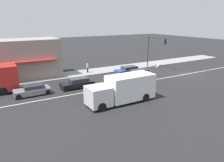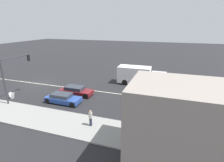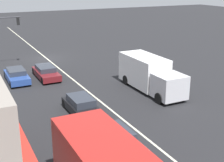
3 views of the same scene
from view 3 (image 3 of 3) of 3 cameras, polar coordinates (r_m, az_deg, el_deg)
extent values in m
plane|color=#232326|center=(23.55, -0.35, -5.18)|extent=(160.00, 160.00, 0.00)
cube|color=beige|center=(39.74, -11.91, 4.09)|extent=(0.16, 60.00, 0.01)
cube|color=red|center=(15.72, -18.35, -6.77)|extent=(0.70, 8.74, 0.20)
cube|color=black|center=(36.36, -16.80, 10.43)|extent=(0.28, 0.24, 0.84)
sphere|color=red|center=(36.45, -16.88, 10.87)|extent=(0.18, 0.18, 0.18)
sphere|color=gold|center=(36.48, -16.84, 10.45)|extent=(0.18, 0.18, 0.18)
sphere|color=green|center=(36.52, -16.80, 10.03)|extent=(0.18, 0.18, 0.18)
cube|color=silver|center=(25.17, 10.45, -0.97)|extent=(2.28, 2.20, 1.90)
cube|color=white|center=(28.08, 5.83, 1.98)|extent=(2.40, 5.10, 2.60)
cylinder|color=black|center=(25.92, 12.54, -2.35)|extent=(0.28, 0.90, 0.90)
cylinder|color=black|center=(24.68, 8.61, -3.16)|extent=(0.28, 0.90, 0.90)
cylinder|color=black|center=(29.97, 6.24, 0.76)|extent=(0.28, 0.90, 0.90)
cylinder|color=black|center=(28.90, 2.63, 0.19)|extent=(0.28, 0.90, 0.90)
cube|color=#284793|center=(31.08, -17.01, 0.73)|extent=(1.80, 4.35, 0.57)
cube|color=#2D333D|center=(31.14, -17.16, 1.74)|extent=(1.53, 2.39, 0.45)
cylinder|color=black|center=(29.61, -14.87, -0.18)|extent=(0.22, 0.69, 0.69)
cylinder|color=black|center=(29.37, -17.91, -0.61)|extent=(0.22, 0.69, 0.69)
cylinder|color=black|center=(32.88, -16.16, 1.50)|extent=(0.22, 0.69, 0.69)
cylinder|color=black|center=(32.65, -18.90, 1.12)|extent=(0.22, 0.69, 0.69)
cube|color=maroon|center=(31.42, -11.93, 1.32)|extent=(1.80, 4.53, 0.56)
cube|color=#2D333D|center=(31.50, -12.10, 2.31)|extent=(1.53, 2.49, 0.46)
cylinder|color=black|center=(29.99, -9.54, 0.41)|extent=(0.22, 0.69, 0.69)
cylinder|color=black|center=(29.59, -12.49, -0.01)|extent=(0.22, 0.69, 0.69)
cylinder|color=black|center=(33.34, -11.40, 2.09)|extent=(0.22, 0.69, 0.69)
cylinder|color=black|center=(32.98, -14.08, 1.73)|extent=(0.22, 0.69, 0.69)
cube|color=slate|center=(18.06, 1.07, -11.14)|extent=(1.74, 4.01, 0.60)
cube|color=#2D333D|center=(17.97, 0.78, -9.39)|extent=(1.48, 2.21, 0.46)
cylinder|color=black|center=(17.28, 5.92, -13.30)|extent=(0.22, 0.62, 0.62)
cylinder|color=black|center=(16.61, 1.27, -14.60)|extent=(0.22, 0.62, 0.62)
cylinder|color=black|center=(19.70, 0.90, -9.04)|extent=(0.22, 0.62, 0.62)
cylinder|color=black|center=(19.12, -3.27, -9.96)|extent=(0.22, 0.62, 0.62)
cube|color=black|center=(22.65, -5.49, -4.95)|extent=(1.73, 4.22, 0.57)
cube|color=#2D333D|center=(22.63, -5.72, -3.50)|extent=(1.47, 2.32, 0.51)
cylinder|color=black|center=(21.55, -1.94, -6.49)|extent=(0.22, 0.67, 0.67)
cylinder|color=black|center=(21.03, -5.77, -7.23)|extent=(0.22, 0.67, 0.67)
cylinder|color=black|center=(24.40, -5.23, -3.56)|extent=(0.22, 0.67, 0.67)
cylinder|color=black|center=(23.94, -8.65, -4.13)|extent=(0.22, 0.67, 0.67)
camera|label=1|loc=(34.14, 48.14, 11.01)|focal=35.00mm
camera|label=2|loc=(21.28, -62.75, 8.42)|focal=28.00mm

